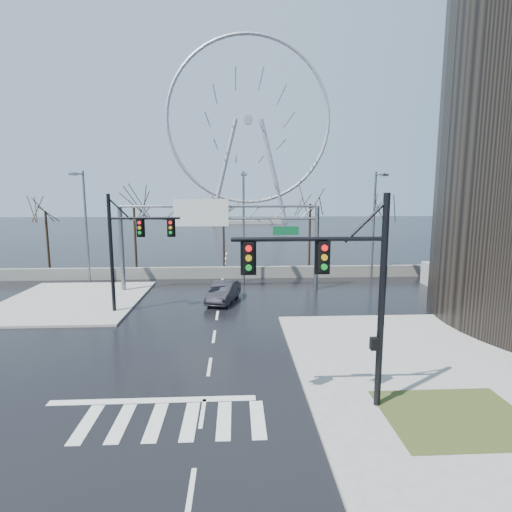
{
  "coord_description": "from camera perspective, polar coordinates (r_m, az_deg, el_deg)",
  "views": [
    {
      "loc": [
        1.26,
        -17.67,
        7.93
      ],
      "look_at": [
        2.58,
        7.84,
        4.0
      ],
      "focal_mm": 28.0,
      "sensor_mm": 36.0,
      "label": 1
    }
  ],
  "objects": [
    {
      "name": "barrier_wall",
      "position": [
        38.41,
        -4.79,
        -2.36
      ],
      "size": [
        52.0,
        0.5,
        1.1
      ],
      "primitive_type": "cube",
      "color": "slate",
      "rests_on": "ground"
    },
    {
      "name": "tree_left",
      "position": [
        42.47,
        -17.02,
        5.73
      ],
      "size": [
        3.75,
        3.75,
        7.5
      ],
      "color": "black",
      "rests_on": "ground"
    },
    {
      "name": "grass_strip",
      "position": [
        16.76,
        26.68,
        -19.88
      ],
      "size": [
        5.0,
        4.0,
        0.02
      ],
      "primitive_type": "cube",
      "color": "#34421B",
      "rests_on": "sidewalk_near"
    },
    {
      "name": "streetlight_left",
      "position": [
        38.26,
        -23.32,
        4.97
      ],
      "size": [
        0.5,
        2.55,
        10.0
      ],
      "color": "slate",
      "rests_on": "ground"
    },
    {
      "name": "tree_center",
      "position": [
        42.28,
        -4.68,
        4.98
      ],
      "size": [
        3.25,
        3.25,
        6.5
      ],
      "color": "black",
      "rests_on": "ground"
    },
    {
      "name": "ground",
      "position": [
        19.41,
        -6.66,
        -15.43
      ],
      "size": [
        260.0,
        260.0,
        0.0
      ],
      "primitive_type": "plane",
      "color": "black",
      "rests_on": "ground"
    },
    {
      "name": "tree_right",
      "position": [
        41.93,
        7.73,
        6.32
      ],
      "size": [
        3.9,
        3.9,
        7.8
      ],
      "color": "black",
      "rests_on": "ground"
    },
    {
      "name": "car",
      "position": [
        30.04,
        -4.68,
        -5.13
      ],
      "size": [
        2.68,
        4.75,
        1.48
      ],
      "primitive_type": "imported",
      "rotation": [
        0.0,
        0.0,
        -0.26
      ],
      "color": "black",
      "rests_on": "ground"
    },
    {
      "name": "signal_mast_far",
      "position": [
        27.74,
        -17.84,
        1.92
      ],
      "size": [
        4.72,
        0.41,
        8.0
      ],
      "color": "black",
      "rests_on": "ground"
    },
    {
      "name": "ferris_wheel",
      "position": [
        114.19,
        -1.1,
        17.91
      ],
      "size": [
        45.0,
        6.0,
        50.91
      ],
      "color": "gray",
      "rests_on": "ground"
    },
    {
      "name": "streetlight_mid",
      "position": [
        35.9,
        -1.78,
        5.48
      ],
      "size": [
        0.5,
        2.55,
        10.0
      ],
      "color": "slate",
      "rests_on": "ground"
    },
    {
      "name": "sidewalk_far",
      "position": [
        33.05,
        -24.77,
        -5.83
      ],
      "size": [
        10.0,
        12.0,
        0.15
      ],
      "primitive_type": "cube",
      "color": "gray",
      "rests_on": "ground"
    },
    {
      "name": "tree_far_right",
      "position": [
        44.61,
        17.78,
        5.1
      ],
      "size": [
        3.4,
        3.4,
        6.8
      ],
      "color": "black",
      "rests_on": "ground"
    },
    {
      "name": "sign_gantry",
      "position": [
        32.79,
        -5.82,
        3.89
      ],
      "size": [
        16.36,
        0.4,
        7.6
      ],
      "color": "slate",
      "rests_on": "ground"
    },
    {
      "name": "signal_mast_near",
      "position": [
        14.5,
        12.67,
        -3.64
      ],
      "size": [
        5.52,
        0.41,
        8.0
      ],
      "color": "black",
      "rests_on": "ground"
    },
    {
      "name": "sidewalk_right_ext",
      "position": [
        22.91,
        20.12,
        -11.85
      ],
      "size": [
        12.0,
        10.0,
        0.15
      ],
      "primitive_type": "cube",
      "color": "gray",
      "rests_on": "ground"
    },
    {
      "name": "streetlight_right",
      "position": [
        38.08,
        16.66,
        5.31
      ],
      "size": [
        0.5,
        2.55,
        10.0
      ],
      "color": "slate",
      "rests_on": "ground"
    },
    {
      "name": "tree_far_left",
      "position": [
        45.97,
        -27.83,
        4.8
      ],
      "size": [
        3.5,
        3.5,
        7.0
      ],
      "color": "black",
      "rests_on": "ground"
    }
  ]
}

